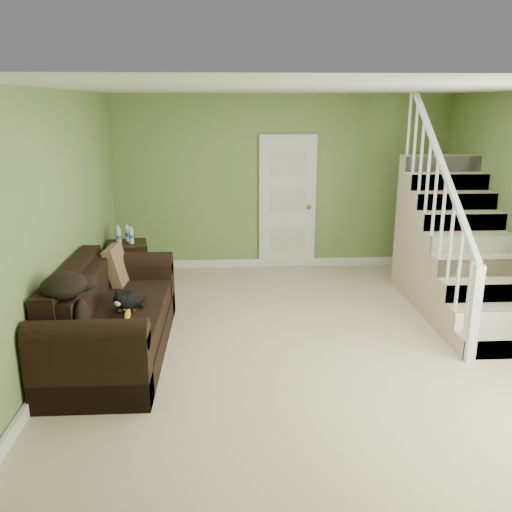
{
  "coord_description": "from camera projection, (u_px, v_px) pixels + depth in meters",
  "views": [
    {
      "loc": [
        -0.82,
        -5.37,
        2.47
      ],
      "look_at": [
        -0.52,
        0.2,
        0.88
      ],
      "focal_mm": 38.0,
      "sensor_mm": 36.0,
      "label": 1
    }
  ],
  "objects": [
    {
      "name": "baseboard_left",
      "position": [
        73.0,
        339.0,
        5.73
      ],
      "size": [
        0.04,
        5.5,
        0.12
      ],
      "primitive_type": "cube",
      "color": "white",
      "rests_on": "floor"
    },
    {
      "name": "wall_front",
      "position": [
        383.0,
        330.0,
        2.88
      ],
      "size": [
        5.0,
        0.04,
        2.6
      ],
      "primitive_type": "cube",
      "color": "olive",
      "rests_on": "floor"
    },
    {
      "name": "door",
      "position": [
        287.0,
        203.0,
        8.21
      ],
      "size": [
        0.86,
        0.12,
        2.02
      ],
      "color": "white",
      "rests_on": "floor"
    },
    {
      "name": "sofa",
      "position": [
        109.0,
        321.0,
        5.45
      ],
      "size": [
        1.0,
        2.31,
        0.91
      ],
      "color": "black",
      "rests_on": "floor"
    },
    {
      "name": "baseboard_back",
      "position": [
        280.0,
        262.0,
        8.47
      ],
      "size": [
        5.0,
        0.04,
        0.12
      ],
      "primitive_type": "cube",
      "color": "white",
      "rests_on": "floor"
    },
    {
      "name": "side_table",
      "position": [
        128.0,
        265.0,
        7.41
      ],
      "size": [
        0.62,
        0.62,
        0.87
      ],
      "rotation": [
        0.0,
        0.0,
        0.19
      ],
      "color": "black",
      "rests_on": "floor"
    },
    {
      "name": "banana",
      "position": [
        127.0,
        315.0,
        5.14
      ],
      "size": [
        0.08,
        0.22,
        0.06
      ],
      "primitive_type": "ellipsoid",
      "rotation": [
        0.0,
        0.0,
        0.1
      ],
      "color": "gold",
      "rests_on": "sofa"
    },
    {
      "name": "ceiling",
      "position": [
        311.0,
        88.0,
        5.17
      ],
      "size": [
        5.0,
        5.5,
        0.01
      ],
      "primitive_type": "cube",
      "color": "white",
      "rests_on": "wall_back"
    },
    {
      "name": "floor",
      "position": [
        304.0,
        339.0,
        5.87
      ],
      "size": [
        5.0,
        5.5,
        0.01
      ],
      "primitive_type": "cube",
      "color": "#CAB691",
      "rests_on": "ground"
    },
    {
      "name": "wall_back",
      "position": [
        281.0,
        183.0,
        8.16
      ],
      "size": [
        5.0,
        0.04,
        2.6
      ],
      "primitive_type": "cube",
      "color": "olive",
      "rests_on": "floor"
    },
    {
      "name": "cat",
      "position": [
        129.0,
        300.0,
        5.34
      ],
      "size": [
        0.29,
        0.53,
        0.25
      ],
      "rotation": [
        0.0,
        0.0,
        -0.3
      ],
      "color": "black",
      "rests_on": "sofa"
    },
    {
      "name": "throw_blanket",
      "position": [
        64.0,
        286.0,
        4.68
      ],
      "size": [
        0.45,
        0.55,
        0.2
      ],
      "primitive_type": "ellipsoid",
      "rotation": [
        0.0,
        0.0,
        0.17
      ],
      "color": "black",
      "rests_on": "sofa"
    },
    {
      "name": "throw_pillow",
      "position": [
        117.0,
        265.0,
        6.13
      ],
      "size": [
        0.24,
        0.46,
        0.46
      ],
      "primitive_type": "cube",
      "rotation": [
        0.0,
        -0.24,
        -0.06
      ],
      "color": "#492D1D",
      "rests_on": "sofa"
    },
    {
      "name": "wall_left",
      "position": [
        58.0,
        224.0,
        5.39
      ],
      "size": [
        0.04,
        5.5,
        2.6
      ],
      "primitive_type": "cube",
      "color": "olive",
      "rests_on": "floor"
    },
    {
      "name": "staircase",
      "position": [
        454.0,
        255.0,
        6.73
      ],
      "size": [
        1.0,
        2.51,
        2.82
      ],
      "color": "#CAB691",
      "rests_on": "floor"
    }
  ]
}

